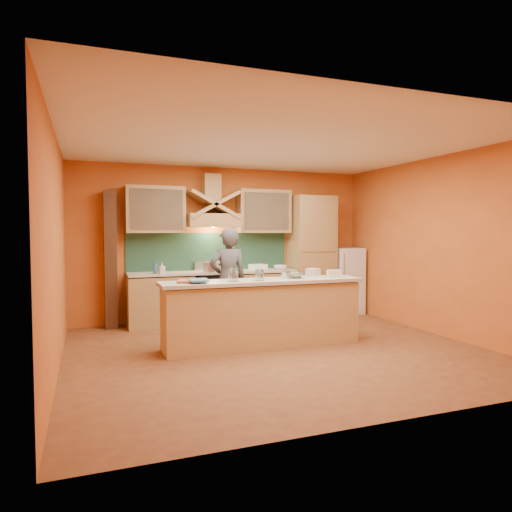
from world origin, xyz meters
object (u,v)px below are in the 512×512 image
object	(u,v)px
stove	(214,297)
mixing_bowl	(293,275)
person	(228,280)
kitchen_scale	(287,275)
fridge	(345,281)

from	to	relation	value
stove	mixing_bowl	xyz separation A→B (m)	(0.71, -1.83, 0.53)
person	mixing_bowl	world-z (taller)	person
kitchen_scale	fridge	bearing A→B (deg)	45.51
stove	fridge	xyz separation A→B (m)	(2.70, 0.00, 0.20)
person	mixing_bowl	size ratio (longest dim) A/B	5.57
stove	kitchen_scale	bearing A→B (deg)	-72.20
person	kitchen_scale	xyz separation A→B (m)	(0.58, -1.02, 0.15)
fridge	person	bearing A→B (deg)	-162.90
stove	person	bearing A→B (deg)	-88.93
fridge	kitchen_scale	bearing A→B (deg)	-138.82
person	mixing_bowl	distance (m)	1.23
kitchen_scale	mixing_bowl	xyz separation A→B (m)	(0.12, 0.01, -0.01)
stove	kitchen_scale	size ratio (longest dim) A/B	8.12
fridge	person	size ratio (longest dim) A/B	0.77
stove	person	distance (m)	0.91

